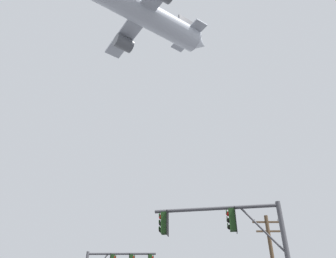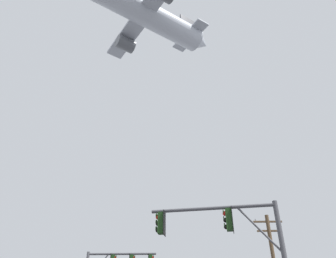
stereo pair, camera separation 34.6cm
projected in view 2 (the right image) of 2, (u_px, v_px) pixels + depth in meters
signal_pole_near at (233, 240)px, 13.04m from camera, size 5.28×1.06×5.91m
airplane at (140, 11)px, 57.32m from camera, size 27.38×21.61×8.42m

